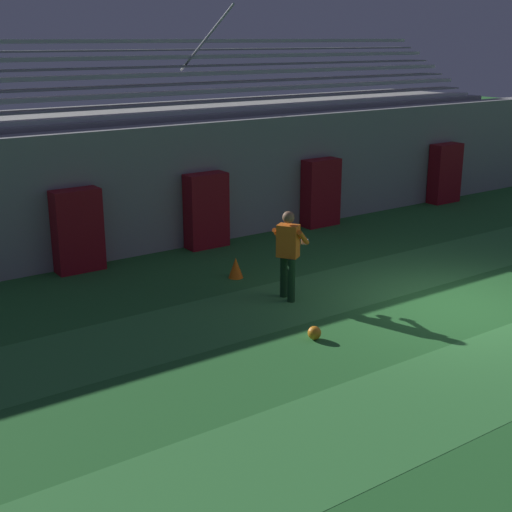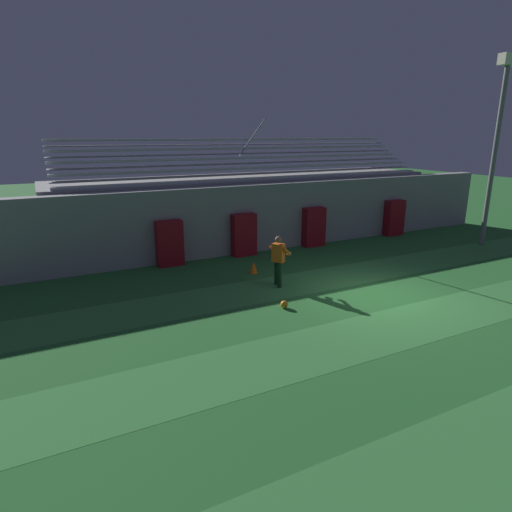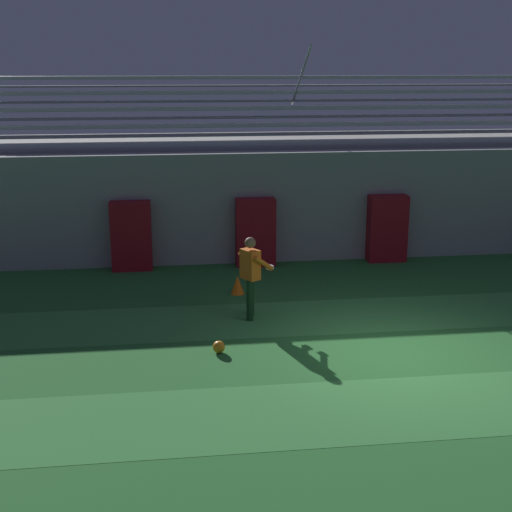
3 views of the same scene
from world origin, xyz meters
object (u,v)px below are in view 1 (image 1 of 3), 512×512
padding_pillar_far_left (78,231)px  soccer_ball (314,333)px  padding_pillar_gate_left (206,211)px  goalkeeper (288,249)px  traffic_cone (236,268)px  padding_pillar_gate_right (321,193)px  padding_pillar_far_right (445,173)px

padding_pillar_far_left → soccer_ball: (1.72, -5.53, -0.75)m
padding_pillar_gate_left → padding_pillar_far_left: size_ratio=1.00×
padding_pillar_gate_left → goalkeeper: 3.86m
padding_pillar_gate_left → traffic_cone: bearing=-107.1°
traffic_cone → soccer_ball: bearing=-101.5°
padding_pillar_gate_left → soccer_ball: bearing=-103.8°
padding_pillar_gate_right → traffic_cone: padding_pillar_gate_right is taller
padding_pillar_far_left → padding_pillar_far_right: size_ratio=1.00×
padding_pillar_far_right → soccer_ball: (-9.48, -5.53, -0.75)m
padding_pillar_gate_left → goalkeeper: bearing=-98.6°
padding_pillar_gate_right → traffic_cone: 4.71m
padding_pillar_far_right → traffic_cone: (-8.81, -2.24, -0.65)m
traffic_cone → padding_pillar_far_right: bearing=14.3°
padding_pillar_far_right → padding_pillar_gate_right: bearing=180.0°
padding_pillar_gate_left → padding_pillar_far_left: (-3.08, 0.00, 0.00)m
padding_pillar_gate_left → goalkeeper: (-0.58, -3.81, 0.10)m
goalkeeper → padding_pillar_far_left: bearing=123.2°
padding_pillar_gate_left → padding_pillar_far_left: 3.08m
padding_pillar_gate_left → padding_pillar_gate_right: bearing=0.0°
padding_pillar_gate_right → padding_pillar_far_right: same height
padding_pillar_far_left → soccer_ball: padding_pillar_far_left is taller
padding_pillar_gate_left → padding_pillar_far_left: same height
padding_pillar_far_right → goalkeeper: size_ratio=1.03×
soccer_ball → padding_pillar_far_right: bearing=30.2°
padding_pillar_far_left → padding_pillar_far_right: 11.20m
padding_pillar_gate_right → padding_pillar_far_left: bearing=180.0°
padding_pillar_far_left → goalkeeper: size_ratio=1.03×
padding_pillar_gate_right → padding_pillar_far_left: same height
padding_pillar_far_right → soccer_ball: bearing=-149.8°
soccer_ball → traffic_cone: (0.67, 3.28, 0.10)m
padding_pillar_far_left → padding_pillar_far_right: same height
padding_pillar_gate_left → padding_pillar_gate_right: 3.41m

